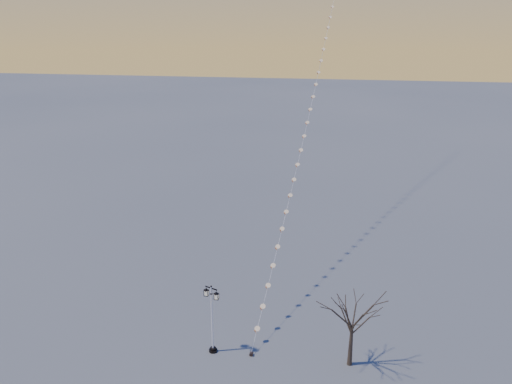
# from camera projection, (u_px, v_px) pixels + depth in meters

# --- Properties ---
(ground) EXTENTS (300.00, 300.00, 0.00)m
(ground) POSITION_uv_depth(u_px,v_px,m) (219.00, 370.00, 28.28)
(ground) COLOR #5C5E5D
(ground) RESTS_ON ground
(street_lamp) EXTENTS (1.05, 0.67, 4.36)m
(street_lamp) POSITION_uv_depth(u_px,v_px,m) (212.00, 316.00, 29.14)
(street_lamp) COLOR black
(street_lamp) RESTS_ON ground
(bare_tree) EXTENTS (2.74, 2.74, 4.55)m
(bare_tree) POSITION_uv_depth(u_px,v_px,m) (353.00, 316.00, 27.78)
(bare_tree) COLOR #33281E
(bare_tree) RESTS_ON ground
(kite_train) EXTENTS (4.84, 47.62, 32.35)m
(kite_train) POSITION_uv_depth(u_px,v_px,m) (321.00, 48.00, 45.99)
(kite_train) COLOR black
(kite_train) RESTS_ON ground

